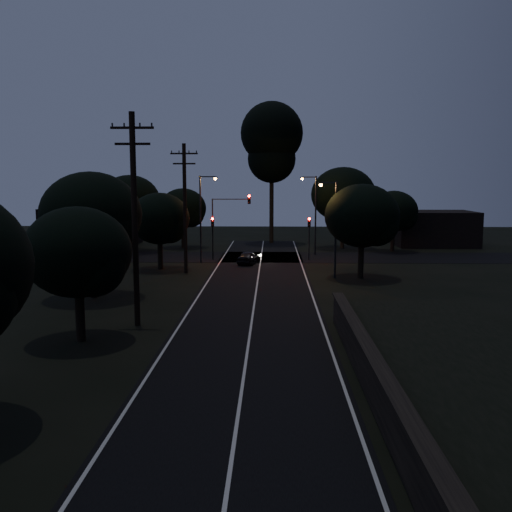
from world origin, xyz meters
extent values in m
plane|color=black|center=(0.00, 0.00, 0.00)|extent=(160.00, 160.00, 0.00)
cube|color=black|center=(0.00, 22.00, 0.01)|extent=(8.00, 70.00, 0.02)
cube|color=black|center=(0.00, 42.00, 0.01)|extent=(60.00, 8.00, 0.02)
cube|color=beige|center=(0.00, 22.00, 0.03)|extent=(0.12, 70.00, 0.01)
cube|color=beige|center=(-3.75, 22.00, 0.03)|extent=(0.12, 70.00, 0.01)
cube|color=beige|center=(3.75, 22.00, 0.03)|extent=(0.12, 70.00, 0.01)
cube|color=black|center=(4.60, 3.00, 0.75)|extent=(0.40, 26.00, 1.50)
cube|color=black|center=(4.60, 3.00, 1.55)|extent=(0.55, 26.00, 0.10)
cube|color=black|center=(8.00, 3.00, 0.60)|extent=(6.50, 26.00, 1.20)
cylinder|color=black|center=(-6.00, 15.00, 5.50)|extent=(0.30, 0.30, 11.00)
cube|color=black|center=(-6.00, 15.00, 10.20)|extent=(2.20, 0.12, 0.12)
cube|color=black|center=(-6.00, 15.00, 9.40)|extent=(1.80, 0.12, 0.12)
cylinder|color=black|center=(-6.00, 32.00, 5.25)|extent=(0.30, 0.30, 10.50)
cube|color=black|center=(-6.00, 32.00, 9.70)|extent=(2.20, 0.12, 0.12)
cube|color=black|center=(-6.00, 32.00, 8.90)|extent=(1.80, 0.12, 0.12)
cylinder|color=black|center=(-8.00, 12.00, 1.18)|extent=(0.44, 0.44, 2.37)
ellipsoid|color=black|center=(-8.00, 12.00, 4.25)|extent=(5.02, 5.02, 4.27)
sphere|color=black|center=(-7.12, 11.50, 3.75)|extent=(3.01, 3.01, 3.01)
cylinder|color=black|center=(-10.50, 22.00, 1.49)|extent=(0.44, 0.44, 2.98)
ellipsoid|color=black|center=(-10.50, 22.00, 5.40)|extent=(6.44, 6.44, 5.48)
sphere|color=black|center=(-9.37, 21.36, 4.76)|extent=(3.87, 3.87, 3.87)
cylinder|color=black|center=(-8.50, 34.00, 1.21)|extent=(0.44, 0.44, 2.42)
ellipsoid|color=black|center=(-8.50, 34.00, 4.36)|extent=(5.16, 5.16, 4.39)
sphere|color=black|center=(-7.60, 33.48, 3.84)|extent=(3.10, 3.10, 3.10)
cylinder|color=black|center=(-9.00, 50.00, 1.23)|extent=(0.44, 0.44, 2.47)
ellipsoid|color=black|center=(-9.00, 50.00, 4.45)|extent=(5.28, 5.28, 4.49)
sphere|color=black|center=(-8.08, 49.47, 3.92)|extent=(3.17, 3.17, 3.17)
cylinder|color=black|center=(-14.00, 46.00, 1.52)|extent=(0.44, 0.44, 3.04)
ellipsoid|color=black|center=(-14.00, 46.00, 5.43)|extent=(6.39, 6.39, 5.43)
sphere|color=black|center=(-12.88, 45.36, 4.79)|extent=(3.83, 3.83, 3.83)
cylinder|color=black|center=(9.00, 50.00, 1.66)|extent=(0.44, 0.44, 3.33)
ellipsoid|color=black|center=(9.00, 50.00, 6.01)|extent=(7.16, 7.16, 6.09)
sphere|color=black|center=(10.25, 49.28, 5.30)|extent=(4.30, 4.30, 4.30)
cylinder|color=black|center=(14.00, 47.00, 1.20)|extent=(0.44, 0.44, 2.40)
ellipsoid|color=black|center=(14.00, 47.00, 4.32)|extent=(5.12, 5.12, 4.35)
sphere|color=black|center=(14.90, 46.49, 3.81)|extent=(3.07, 3.07, 3.07)
cylinder|color=black|center=(8.00, 30.00, 1.36)|extent=(0.44, 0.44, 2.71)
ellipsoid|color=black|center=(8.00, 30.00, 4.87)|extent=(5.76, 5.76, 4.89)
sphere|color=black|center=(9.01, 29.42, 4.30)|extent=(3.46, 3.46, 3.46)
cylinder|color=black|center=(1.00, 55.00, 4.64)|extent=(0.50, 0.50, 9.28)
sphere|color=black|center=(1.00, 55.00, 13.16)|extent=(7.42, 7.42, 7.42)
sphere|color=black|center=(1.00, 55.00, 10.12)|extent=(5.74, 5.74, 5.74)
cube|color=black|center=(-20.00, 52.00, 2.20)|extent=(10.00, 8.00, 4.40)
cube|color=black|center=(20.00, 53.00, 2.00)|extent=(9.00, 7.00, 4.00)
cylinder|color=black|center=(-4.60, 40.00, 1.60)|extent=(0.12, 0.12, 3.20)
cube|color=black|center=(-4.60, 40.00, 3.65)|extent=(0.28, 0.22, 0.90)
sphere|color=#FF0705|center=(-4.60, 39.87, 3.95)|extent=(0.22, 0.22, 0.22)
cylinder|color=black|center=(4.60, 40.00, 1.60)|extent=(0.12, 0.12, 3.20)
cube|color=black|center=(4.60, 40.00, 3.65)|extent=(0.28, 0.22, 0.90)
sphere|color=#FF0705|center=(4.60, 39.87, 3.95)|extent=(0.22, 0.22, 0.22)
cylinder|color=black|center=(-4.60, 40.00, 2.50)|extent=(0.12, 0.12, 5.00)
cube|color=black|center=(-1.10, 40.00, 5.80)|extent=(0.28, 0.22, 0.90)
sphere|color=#FF0705|center=(-1.10, 39.87, 6.10)|extent=(0.22, 0.22, 0.22)
cube|color=black|center=(-2.85, 40.00, 5.80)|extent=(3.50, 0.08, 0.08)
cylinder|color=black|center=(-5.50, 38.00, 4.00)|extent=(0.16, 0.16, 8.00)
cube|color=black|center=(-4.80, 38.00, 7.90)|extent=(1.40, 0.10, 0.10)
cube|color=black|center=(-4.10, 38.00, 7.85)|extent=(0.35, 0.22, 0.12)
sphere|color=orange|center=(-4.10, 38.00, 7.75)|extent=(0.26, 0.26, 0.26)
cylinder|color=black|center=(5.50, 44.00, 4.00)|extent=(0.16, 0.16, 8.00)
cube|color=black|center=(4.80, 44.00, 7.90)|extent=(1.40, 0.10, 0.10)
cube|color=black|center=(4.10, 44.00, 7.85)|extent=(0.35, 0.22, 0.12)
sphere|color=orange|center=(4.10, 44.00, 7.75)|extent=(0.26, 0.26, 0.26)
cylinder|color=black|center=(6.00, 30.00, 3.75)|extent=(0.16, 0.16, 7.50)
cube|color=black|center=(5.40, 30.00, 7.40)|extent=(1.20, 0.10, 0.10)
cube|color=black|center=(4.80, 30.00, 7.35)|extent=(0.35, 0.22, 0.12)
sphere|color=orange|center=(4.80, 30.00, 7.25)|extent=(0.26, 0.26, 0.26)
imported|color=black|center=(-1.03, 37.26, 0.60)|extent=(2.29, 3.77, 1.20)
camera|label=1|loc=(1.08, -14.11, 7.57)|focal=40.00mm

